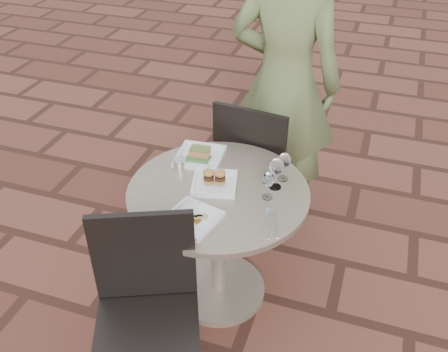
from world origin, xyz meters
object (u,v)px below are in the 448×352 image
(cafe_table, at_px, (219,227))
(chair_far, at_px, (255,158))
(plate_salmon, at_px, (200,156))
(plate_sliders, at_px, (214,181))
(diner, at_px, (284,84))
(chair_near, at_px, (146,299))
(plate_tuna, at_px, (192,219))

(cafe_table, bearing_deg, chair_far, 87.53)
(plate_salmon, distance_m, plate_sliders, 0.25)
(cafe_table, bearing_deg, plate_sliders, 135.17)
(diner, height_order, plate_sliders, diner)
(chair_near, distance_m, plate_salmon, 0.86)
(chair_far, relative_size, diner, 0.50)
(chair_near, distance_m, plate_tuna, 0.40)
(chair_far, distance_m, chair_near, 1.20)
(cafe_table, distance_m, plate_tuna, 0.37)
(diner, relative_size, plate_tuna, 7.03)
(cafe_table, height_order, diner, diner)
(plate_sliders, bearing_deg, cafe_table, -44.83)
(plate_sliders, distance_m, plate_tuna, 0.29)
(plate_salmon, bearing_deg, plate_tuna, -72.81)
(chair_far, xyz_separation_m, plate_tuna, (-0.06, -0.85, 0.19))
(cafe_table, xyz_separation_m, chair_far, (0.03, 0.59, 0.07))
(plate_salmon, relative_size, plate_tuna, 0.98)
(plate_sliders, bearing_deg, chair_far, 84.35)
(chair_near, bearing_deg, diner, 57.36)
(cafe_table, height_order, plate_tuna, plate_tuna)
(cafe_table, height_order, chair_far, chair_far)
(cafe_table, relative_size, plate_sliders, 3.43)
(chair_near, height_order, plate_sliders, chair_near)
(chair_near, relative_size, plate_salmon, 3.60)
(cafe_table, distance_m, chair_far, 0.60)
(cafe_table, xyz_separation_m, plate_tuna, (-0.03, -0.26, 0.26))
(chair_far, height_order, chair_near, same)
(chair_far, bearing_deg, diner, -101.26)
(chair_near, relative_size, plate_tuna, 3.51)
(plate_salmon, bearing_deg, chair_near, -85.27)
(chair_far, distance_m, plate_tuna, 0.87)
(chair_far, xyz_separation_m, plate_sliders, (-0.06, -0.56, 0.21))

